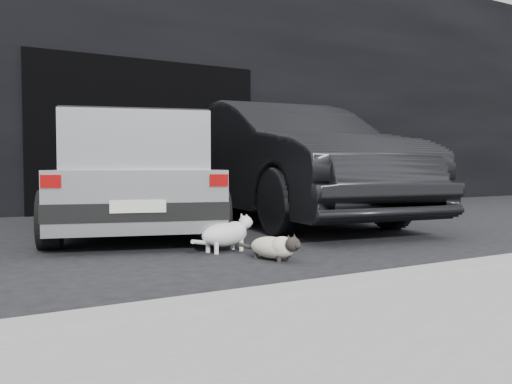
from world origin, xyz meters
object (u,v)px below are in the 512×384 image
cat_siamese (276,247)px  cat_white (228,233)px  silver_hatchback (134,170)px  second_car (283,162)px

cat_siamese → cat_white: bearing=-90.3°
silver_hatchback → cat_white: silver_hatchback is taller
cat_siamese → cat_white: size_ratio=0.94×
second_car → cat_siamese: bearing=-117.7°
silver_hatchback → second_car: bearing=21.3°
second_car → cat_white: size_ratio=7.15×
silver_hatchback → cat_white: 1.98m
cat_white → cat_siamese: bearing=-0.4°
second_car → cat_siamese: size_ratio=7.60×
cat_siamese → silver_hatchback: bearing=-92.7°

